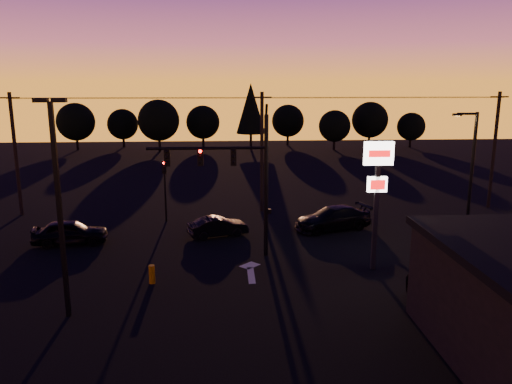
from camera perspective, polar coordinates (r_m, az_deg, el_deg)
The scene contains 25 objects.
ground at distance 25.05m, azimuth -1.60°, elevation -10.39°, with size 120.00×120.00×0.00m, color black.
lane_arrow at distance 26.60m, azimuth -0.64°, elevation -8.96°, with size 1.20×3.10×0.01m.
traffic_signal_mast at distance 27.48m, azimuth -2.16°, elevation 2.44°, with size 6.79×0.52×8.58m.
secondary_signal at distance 35.47m, azimuth -10.38°, elevation 1.14°, with size 0.30×0.31×4.35m.
parking_lot_light at distance 21.63m, azimuth -21.67°, elevation -0.34°, with size 1.25×0.30×9.14m.
pylon_sign at distance 26.19m, azimuth 13.71°, elevation 1.53°, with size 1.50×0.28×6.80m.
streetlight at distance 32.53m, azimuth 23.29°, elevation 2.08°, with size 1.55×0.35×8.00m.
utility_pole_0 at distance 40.40m, azimuth -25.78°, elevation 3.96°, with size 1.40×0.26×9.00m.
utility_pole_1 at distance 37.51m, azimuth 0.67°, elevation 4.64°, with size 1.40×0.26×9.00m.
utility_pole_2 at distance 42.78m, azimuth 25.56°, elevation 4.40°, with size 1.40×0.26×9.00m.
power_wires at distance 37.17m, azimuth 0.69°, elevation 10.72°, with size 36.00×1.22×0.07m.
bollard at distance 25.42m, azimuth -11.81°, elevation -9.18°, with size 0.31×0.31×0.92m, color #B27002.
tree_0 at distance 76.29m, azimuth -19.91°, elevation 7.55°, with size 5.36×5.36×6.74m.
tree_1 at distance 77.82m, azimuth -14.99°, elevation 7.49°, with size 4.54×4.54×5.71m.
tree_2 at distance 71.85m, azimuth -11.07°, elevation 8.04°, with size 5.77×5.78×7.26m.
tree_3 at distance 75.36m, azimuth -6.09°, elevation 7.93°, with size 4.95×4.95×6.22m.
tree_4 at distance 72.25m, azimuth -0.60°, elevation 9.53°, with size 4.18×4.18×9.50m.
tree_5 at distance 77.90m, azimuth 3.67°, elevation 8.12°, with size 4.95×4.95×6.22m.
tree_6 at distance 73.05m, azimuth 8.97°, elevation 7.45°, with size 4.54×4.54×5.71m.
tree_7 at distance 77.39m, azimuth 12.89°, elevation 8.04°, with size 5.36×5.36×6.74m.
tree_8 at distance 78.42m, azimuth 17.31°, elevation 7.16°, with size 4.12×4.12×5.19m.
car_left at distance 32.59m, azimuth -20.48°, elevation -4.30°, with size 1.78×4.43×1.51m, color black.
car_mid at distance 32.19m, azimuth -4.37°, elevation -3.96°, with size 1.33×3.81×1.26m, color black.
car_right at distance 33.89m, azimuth 8.78°, elevation -2.98°, with size 2.15×5.30×1.54m, color black.
suv_parked at distance 23.33m, azimuth 21.09°, elevation -11.24°, with size 2.27×4.93×1.37m, color black.
Camera 1 is at (-0.75, -23.05, 9.78)m, focal length 35.00 mm.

